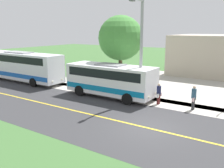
% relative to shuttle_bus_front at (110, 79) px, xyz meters
% --- Properties ---
extents(ground_plane, '(120.00, 120.00, 0.00)m').
position_rel_shuttle_bus_front_xyz_m(ground_plane, '(4.57, 5.63, -1.55)').
color(ground_plane, '#3D6633').
extents(road_surface, '(8.00, 100.00, 0.01)m').
position_rel_shuttle_bus_front_xyz_m(road_surface, '(4.57, 5.63, -1.55)').
color(road_surface, '#333335').
rests_on(road_surface, ground).
extents(sidewalk, '(2.40, 100.00, 0.01)m').
position_rel_shuttle_bus_front_xyz_m(sidewalk, '(-0.63, 5.63, -1.55)').
color(sidewalk, '#B2ADA3').
rests_on(sidewalk, ground).
extents(road_centre_line, '(0.16, 100.00, 0.00)m').
position_rel_shuttle_bus_front_xyz_m(road_centre_line, '(4.57, 5.63, -1.54)').
color(road_centre_line, gold).
rests_on(road_centre_line, ground).
extents(shuttle_bus_front, '(2.78, 7.84, 2.81)m').
position_rel_shuttle_bus_front_xyz_m(shuttle_bus_front, '(0.00, 0.00, 0.00)').
color(shuttle_bus_front, white).
rests_on(shuttle_bus_front, ground).
extents(transit_bus_rear, '(2.59, 11.51, 3.24)m').
position_rel_shuttle_bus_front_xyz_m(transit_bus_rear, '(0.10, -11.96, 0.23)').
color(transit_bus_rear, white).
rests_on(transit_bus_rear, ground).
extents(pedestrian_with_bags, '(0.72, 0.34, 1.76)m').
position_rel_shuttle_bus_front_xyz_m(pedestrian_with_bags, '(-0.32, 6.91, -0.60)').
color(pedestrian_with_bags, '#262628').
rests_on(pedestrian_with_bags, ground).
extents(pedestrian_waiting, '(0.72, 0.34, 1.63)m').
position_rel_shuttle_bus_front_xyz_m(pedestrian_waiting, '(-0.22, 4.30, -0.68)').
color(pedestrian_waiting, '#4C1919').
rests_on(pedestrian_waiting, ground).
extents(street_light_pole, '(1.97, 0.24, 7.90)m').
position_rel_shuttle_bus_front_xyz_m(street_light_pole, '(-0.31, 2.61, 2.81)').
color(street_light_pole, '#9E9EA3').
rests_on(street_light_pole, ground).
extents(tree_curbside, '(4.16, 4.16, 6.93)m').
position_rel_shuttle_bus_front_xyz_m(tree_curbside, '(-2.83, -0.76, 3.27)').
color(tree_curbside, brown).
rests_on(tree_curbside, ground).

